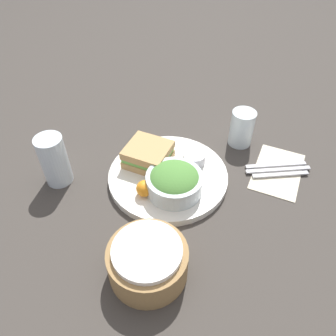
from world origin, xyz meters
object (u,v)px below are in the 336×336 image
object	(u,v)px
bread_basket	(148,261)
spoon	(280,174)
salad_bowl	(174,181)
knife	(278,170)
fork	(276,165)
water_glass	(242,128)
plate	(168,176)
dressing_cup	(194,158)
drink_glass	(54,160)
sandwich	(148,155)

from	to	relation	value
bread_basket	spoon	distance (m)	0.44
salad_bowl	knife	bearing A→B (deg)	-139.40
fork	knife	size ratio (longest dim) A/B	0.95
water_glass	spoon	bearing A→B (deg)	145.61
salad_bowl	spoon	xyz separation A→B (m)	(-0.23, -0.17, -0.04)
plate	knife	size ratio (longest dim) A/B	1.76
dressing_cup	knife	bearing A→B (deg)	-160.26
drink_glass	bread_basket	bearing A→B (deg)	156.80
plate	spoon	world-z (taller)	plate
fork	spoon	size ratio (longest dim) A/B	1.11
fork	water_glass	xyz separation A→B (m)	(0.12, -0.06, 0.05)
bread_basket	knife	xyz separation A→B (m)	(-0.19, -0.40, -0.03)
fork	dressing_cup	bearing A→B (deg)	175.04
sandwich	water_glass	size ratio (longest dim) A/B	1.04
sandwich	plate	bearing A→B (deg)	163.99
sandwich	drink_glass	world-z (taller)	drink_glass
salad_bowl	spoon	distance (m)	0.29
spoon	knife	bearing A→B (deg)	90.00
plate	water_glass	size ratio (longest dim) A/B	2.93
dressing_cup	knife	world-z (taller)	dressing_cup
water_glass	plate	bearing A→B (deg)	59.41
fork	spoon	bearing A→B (deg)	-90.00
bread_basket	knife	bearing A→B (deg)	-115.04
salad_bowl	water_glass	bearing A→B (deg)	-109.46
salad_bowl	dressing_cup	size ratio (longest dim) A/B	2.29
salad_bowl	spoon	bearing A→B (deg)	-142.90
spoon	water_glass	size ratio (longest dim) A/B	1.42
fork	knife	bearing A→B (deg)	-90.00
fork	water_glass	world-z (taller)	water_glass
spoon	dressing_cup	bearing A→B (deg)	166.08
salad_bowl	drink_glass	size ratio (longest dim) A/B	1.01
dressing_cup	knife	distance (m)	0.23
drink_glass	dressing_cup	bearing A→B (deg)	-148.57
plate	knife	bearing A→B (deg)	-150.76
plate	dressing_cup	xyz separation A→B (m)	(-0.05, -0.07, 0.02)
fork	drink_glass	bearing A→B (deg)	179.42
salad_bowl	knife	world-z (taller)	salad_bowl
sandwich	fork	xyz separation A→B (m)	(-0.32, -0.14, -0.04)
drink_glass	fork	xyz separation A→B (m)	(-0.51, -0.28, -0.06)
plate	salad_bowl	distance (m)	0.07
plate	fork	bearing A→B (deg)	-147.29
plate	water_glass	xyz separation A→B (m)	(-0.13, -0.22, 0.04)
fork	knife	world-z (taller)	same
drink_glass	fork	size ratio (longest dim) A/B	0.82
spoon	salad_bowl	bearing A→B (deg)	-172.13
sandwich	drink_glass	distance (m)	0.24
salad_bowl	bread_basket	world-z (taller)	same
drink_glass	spoon	bearing A→B (deg)	-154.90
plate	bread_basket	size ratio (longest dim) A/B	1.93
dressing_cup	spoon	bearing A→B (deg)	-164.68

